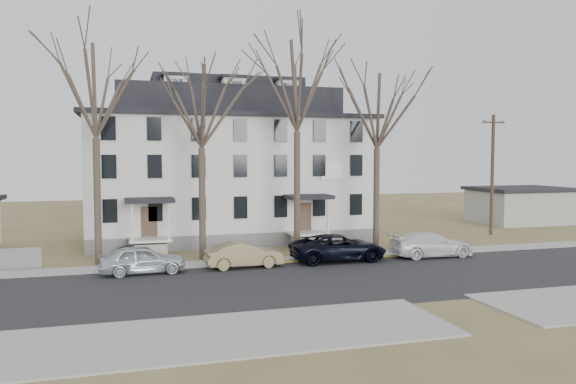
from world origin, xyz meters
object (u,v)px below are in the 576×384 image
object	(u,v)px
car_silver	(142,260)
car_white	(431,245)
car_navy	(338,248)
bicycle_right	(133,248)
utility_pole_far	(492,173)
tree_mid_left	(201,100)
tree_mid_right	(377,105)
car_tan	(244,255)
boarding_house	(227,168)
tree_far_left	(95,84)
tree_center	(297,79)
bicycle_left	(131,250)

from	to	relation	value
car_silver	car_white	xyz separation A→B (m)	(17.29, 0.16, -0.00)
car_navy	bicycle_right	xyz separation A→B (m)	(-11.68, 5.30, -0.29)
car_white	utility_pole_far	bearing A→B (deg)	-51.71
tree_mid_left	utility_pole_far	xyz separation A→B (m)	(23.50, 4.20, -4.70)
utility_pole_far	bicycle_right	bearing A→B (deg)	-176.02
car_silver	bicycle_right	distance (m)	5.80
tree_mid_right	car_tan	xyz separation A→B (m)	(-9.65, -3.38, -8.89)
tree_mid_left	car_navy	size ratio (longest dim) A/B	2.22
tree_mid_left	utility_pole_far	distance (m)	24.33
boarding_house	car_navy	bearing A→B (deg)	-67.43
boarding_house	utility_pole_far	distance (m)	20.88
tree_mid_right	utility_pole_far	size ratio (longest dim) A/B	1.34
tree_mid_right	utility_pole_far	bearing A→B (deg)	19.29
car_navy	car_tan	bearing A→B (deg)	93.46
car_silver	tree_far_left	bearing A→B (deg)	30.84
tree_mid_right	car_white	size ratio (longest dim) A/B	2.44
tree_center	bicycle_right	size ratio (longest dim) A/B	8.66
tree_far_left	utility_pole_far	size ratio (longest dim) A/B	1.44
car_silver	bicycle_right	world-z (taller)	car_silver
tree_center	bicycle_right	xyz separation A→B (m)	(-10.04, 2.28, -10.57)
boarding_house	car_tan	size ratio (longest dim) A/B	4.80
tree_center	car_white	xyz separation A→B (m)	(7.64, -3.34, -10.33)
boarding_house	car_white	distance (m)	16.33
car_navy	bicycle_left	distance (m)	12.80
tree_far_left	tree_mid_right	size ratio (longest dim) A/B	1.08
tree_mid_left	bicycle_left	xyz separation A→B (m)	(-4.18, 1.89, -9.14)
car_silver	bicycle_right	xyz separation A→B (m)	(-0.39, 5.78, -0.25)
boarding_house	tree_far_left	size ratio (longest dim) A/B	1.52
tree_center	car_silver	size ratio (longest dim) A/B	3.29
tree_far_left	bicycle_left	xyz separation A→B (m)	(1.82, 1.89, -9.88)
tree_far_left	tree_mid_right	distance (m)	17.52
tree_mid_left	tree_center	size ratio (longest dim) A/B	0.87
tree_mid_right	bicycle_right	xyz separation A→B (m)	(-15.54, 2.28, -9.09)
tree_mid_right	car_white	xyz separation A→B (m)	(2.14, -3.34, -8.84)
bicycle_left	car_tan	bearing A→B (deg)	-111.00
car_navy	tree_mid_right	bearing A→B (deg)	-52.14
tree_far_left	car_tan	world-z (taller)	tree_far_left
tree_mid_left	tree_center	world-z (taller)	tree_center
tree_mid_left	bicycle_left	size ratio (longest dim) A/B	7.20
car_navy	car_white	world-z (taller)	car_navy
tree_mid_right	car_silver	xyz separation A→B (m)	(-15.15, -3.50, -8.84)
boarding_house	tree_mid_right	world-z (taller)	tree_mid_right
tree_mid_right	car_white	world-z (taller)	tree_mid_right
car_navy	car_white	bearing A→B (deg)	-93.24
tree_center	bicycle_left	size ratio (longest dim) A/B	8.31
utility_pole_far	bicycle_right	size ratio (longest dim) A/B	5.59
car_navy	tree_center	bearing A→B (deg)	28.46
tree_far_left	car_silver	xyz separation A→B (m)	(2.35, -3.50, -9.58)
car_white	bicycle_right	size ratio (longest dim) A/B	3.07
car_silver	bicycle_left	size ratio (longest dim) A/B	2.52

